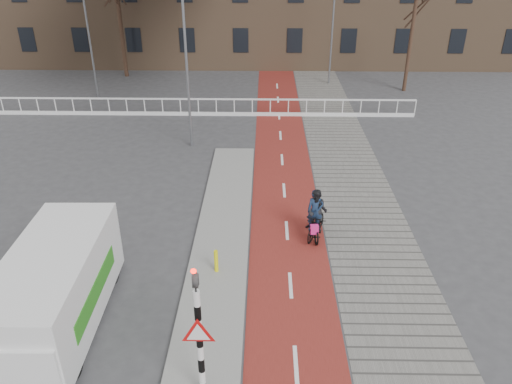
{
  "coord_description": "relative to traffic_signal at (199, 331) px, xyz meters",
  "views": [
    {
      "loc": [
        0.71,
        -9.64,
        9.21
      ],
      "look_at": [
        0.43,
        5.0,
        1.5
      ],
      "focal_mm": 35.0,
      "sensor_mm": 36.0,
      "label": 1
    }
  ],
  "objects": [
    {
      "name": "streetlight_near",
      "position": [
        -2.2,
        14.56,
        2.32
      ],
      "size": [
        0.12,
        0.12,
        8.61
      ],
      "primitive_type": "cylinder",
      "color": "slate",
      "rests_on": "ground"
    },
    {
      "name": "streetlight_right",
      "position": [
        5.61,
        25.77,
        1.68
      ],
      "size": [
        0.12,
        0.12,
        7.33
      ],
      "primitive_type": "cylinder",
      "color": "slate",
      "rests_on": "ground"
    },
    {
      "name": "tree_right",
      "position": [
        10.28,
        24.14,
        1.1
      ],
      "size": [
        0.23,
        0.23,
        6.19
      ],
      "primitive_type": "cylinder",
      "color": "#331E16",
      "rests_on": "ground"
    },
    {
      "name": "tree_mid",
      "position": [
        -8.55,
        27.42,
        1.39
      ],
      "size": [
        0.28,
        0.28,
        6.76
      ],
      "primitive_type": "cylinder",
      "color": "#331E16",
      "rests_on": "ground"
    },
    {
      "name": "ground",
      "position": [
        0.6,
        2.02,
        -1.99
      ],
      "size": [
        120.0,
        120.0,
        0.0
      ],
      "primitive_type": "plane",
      "color": "#38383A",
      "rests_on": "ground"
    },
    {
      "name": "curb_island",
      "position": [
        -0.1,
        6.02,
        -1.93
      ],
      "size": [
        1.8,
        16.0,
        0.12
      ],
      "primitive_type": "cube",
      "color": "gray",
      "rests_on": "ground"
    },
    {
      "name": "bollard",
      "position": [
        -0.11,
        4.52,
        -1.51
      ],
      "size": [
        0.12,
        0.12,
        0.73
      ],
      "primitive_type": "cylinder",
      "color": "yellow",
      "rests_on": "curb_island"
    },
    {
      "name": "van",
      "position": [
        -3.98,
        2.35,
        -0.83
      ],
      "size": [
        2.15,
        5.16,
        2.2
      ],
      "rotation": [
        0.0,
        0.0,
        0.02
      ],
      "color": "silver",
      "rests_on": "ground"
    },
    {
      "name": "streetlight_left",
      "position": [
        -9.1,
        22.45,
        2.23
      ],
      "size": [
        0.12,
        0.12,
        8.45
      ],
      "primitive_type": "cylinder",
      "color": "slate",
      "rests_on": "ground"
    },
    {
      "name": "railing",
      "position": [
        -4.4,
        19.02,
        -1.68
      ],
      "size": [
        28.0,
        0.1,
        0.99
      ],
      "color": "silver",
      "rests_on": "ground"
    },
    {
      "name": "cyclist_far",
      "position": [
        3.05,
        6.69,
        -1.26
      ],
      "size": [
        1.06,
        1.62,
        1.73
      ],
      "rotation": [
        0.0,
        0.0,
        -0.43
      ],
      "color": "black",
      "rests_on": "bike_lane"
    },
    {
      "name": "bike_lane",
      "position": [
        2.1,
        12.02,
        -1.98
      ],
      "size": [
        2.5,
        60.0,
        0.01
      ],
      "primitive_type": "cube",
      "color": "maroon",
      "rests_on": "ground"
    },
    {
      "name": "cyclist_near",
      "position": [
        3.0,
        6.7,
        -1.41
      ],
      "size": [
        0.71,
        1.65,
        1.71
      ],
      "rotation": [
        0.0,
        0.0,
        0.09
      ],
      "color": "black",
      "rests_on": "bike_lane"
    },
    {
      "name": "sidewalk",
      "position": [
        4.9,
        12.02,
        -1.98
      ],
      "size": [
        3.0,
        60.0,
        0.01
      ],
      "primitive_type": "cube",
      "color": "slate",
      "rests_on": "ground"
    },
    {
      "name": "traffic_signal",
      "position": [
        0.0,
        0.0,
        0.0
      ],
      "size": [
        0.8,
        0.8,
        3.68
      ],
      "color": "black",
      "rests_on": "curb_island"
    }
  ]
}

